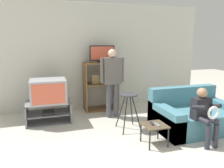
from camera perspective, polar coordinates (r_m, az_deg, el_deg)
name	(u,v)px	position (r m, az deg, el deg)	size (l,w,h in m)	color
wall_back	(82,57)	(5.48, -7.90, 7.07)	(6.40, 0.06, 2.60)	beige
tv_stand	(49,112)	(4.81, -16.19, -7.05)	(0.90, 0.55, 0.44)	slate
television_main	(48,90)	(4.69, -16.29, -1.63)	(0.70, 0.68, 0.48)	#9E9EA3
media_shelf	(101,86)	(5.37, -2.99, -0.46)	(0.81, 0.45, 1.18)	brown
television_flat	(102,54)	(5.26, -2.59, 7.74)	(0.61, 0.20, 0.40)	black
folding_stool	(129,101)	(4.15, 4.36, -4.50)	(0.39, 0.45, 0.71)	black
snack_table	(154,127)	(3.69, 11.03, -11.05)	(0.38, 0.38, 0.34)	brown
remote_control_black	(152,123)	(3.69, 10.35, -10.08)	(0.04, 0.14, 0.02)	#232328
remote_control_white	(157,125)	(3.65, 11.65, -10.36)	(0.04, 0.14, 0.02)	gray
couch	(192,116)	(4.55, 20.28, -7.78)	(1.48, 1.00, 0.77)	teal
person_standing_adult	(112,77)	(4.76, 0.07, 1.88)	(0.53, 0.20, 1.51)	#4C4C56
person_seated_child	(204,112)	(3.91, 22.91, -6.65)	(0.33, 0.43, 0.93)	#2D2D38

